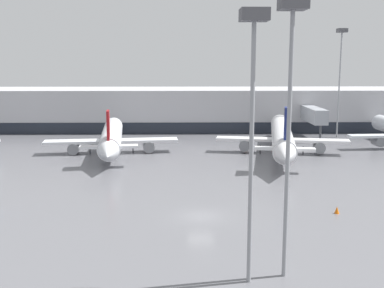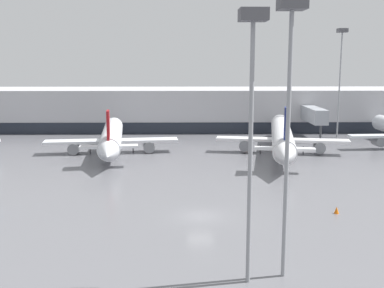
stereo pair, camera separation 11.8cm
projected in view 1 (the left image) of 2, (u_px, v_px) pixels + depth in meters
ground_plane at (201, 216)px, 47.65m from camera, size 320.00×320.00×0.00m
terminal_building at (192, 109)px, 107.89m from camera, size 160.00×27.19×9.00m
parked_jet_1 at (111, 138)px, 79.60m from camera, size 22.14×34.13×8.22m
parked_jet_2 at (282, 136)px, 79.44m from camera, size 21.75×40.20×8.97m
traffic_cone_2 at (337, 210)px, 48.42m from camera, size 0.49×0.49×0.72m
traffic_cone_3 at (246, 145)px, 85.30m from camera, size 0.39×0.39×0.66m
apron_light_mast_1 at (341, 54)px, 93.38m from camera, size 1.80×1.80×21.30m
apron_light_mast_3 at (291, 62)px, 31.89m from camera, size 1.80×1.80×19.27m
apron_light_mast_4 at (253, 71)px, 31.06m from camera, size 1.80×1.80×18.49m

